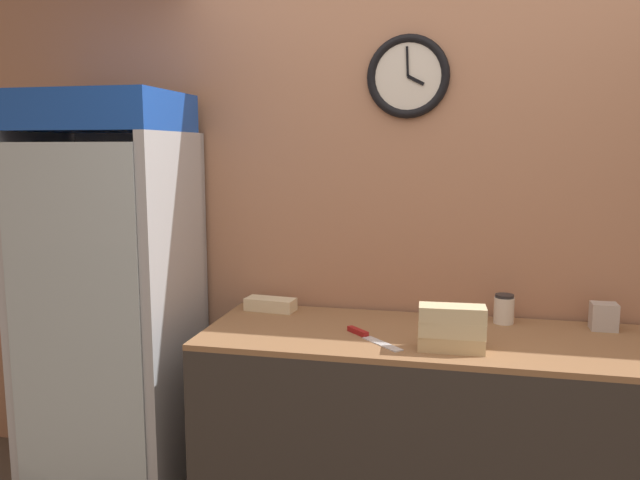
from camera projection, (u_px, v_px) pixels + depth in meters
wall_back at (439, 221)px, 3.01m from camera, size 5.20×0.10×2.70m
prep_counter at (431, 435)px, 2.74m from camera, size 1.99×0.72×0.91m
beverage_cooler at (114, 279)px, 3.08m from camera, size 0.76×0.63×1.96m
sandwich_stack_bottom at (451, 343)px, 2.46m from camera, size 0.26×0.11×0.06m
sandwich_stack_middle at (452, 328)px, 2.45m from camera, size 0.26×0.12×0.06m
sandwich_stack_top at (452, 313)px, 2.44m from camera, size 0.26×0.12×0.06m
sandwich_flat_left at (271, 304)px, 3.08m from camera, size 0.26×0.13×0.06m
chefs_knife at (366, 336)px, 2.64m from camera, size 0.27×0.27×0.02m
condiment_jar at (504, 309)px, 2.85m from camera, size 0.09×0.09×0.13m
napkin_dispenser at (604, 316)px, 2.74m from camera, size 0.11×0.09×0.12m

